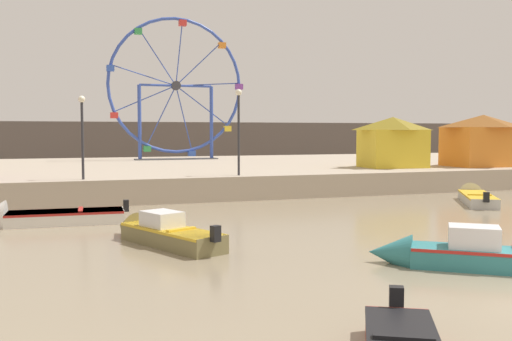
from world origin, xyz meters
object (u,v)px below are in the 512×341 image
(carnival_booth_yellow_awning, at_px, (393,141))
(promenade_lamp_near, at_px, (239,120))
(ferris_wheel_blue_frame, at_px, (176,88))
(motorboat_pale_grey, at_px, (474,196))
(promenade_lamp_far, at_px, (82,125))
(motorboat_white_red_stripe, at_px, (36,218))
(carnival_booth_orange_canopy, at_px, (483,139))
(motorboat_olive_wood, at_px, (158,232))
(motorboat_teal_painted, at_px, (464,254))

(carnival_booth_yellow_awning, bearing_deg, promenade_lamp_near, -159.60)
(ferris_wheel_blue_frame, relative_size, promenade_lamp_near, 2.57)
(motorboat_pale_grey, xyz_separation_m, ferris_wheel_blue_frame, (-10.40, 21.67, 6.48))
(promenade_lamp_far, bearing_deg, carnival_booth_yellow_awning, 9.64)
(motorboat_white_red_stripe, height_order, carnival_booth_orange_canopy, carnival_booth_orange_canopy)
(motorboat_white_red_stripe, relative_size, ferris_wheel_blue_frame, 0.50)
(promenade_lamp_far, bearing_deg, motorboat_pale_grey, -14.25)
(motorboat_olive_wood, xyz_separation_m, motorboat_teal_painted, (6.68, -5.69, 0.01))
(ferris_wheel_blue_frame, xyz_separation_m, promenade_lamp_near, (-0.15, -17.09, -2.76))
(carnival_booth_yellow_awning, bearing_deg, ferris_wheel_blue_frame, 131.66)
(carnival_booth_orange_canopy, bearing_deg, motorboat_teal_painted, -129.83)
(motorboat_teal_painted, bearing_deg, carnival_booth_yellow_awning, -80.86)
(motorboat_olive_wood, xyz_separation_m, carnival_booth_orange_canopy, (22.51, 12.28, 2.54))
(motorboat_olive_wood, xyz_separation_m, ferris_wheel_blue_frame, (5.80, 27.05, 6.39))
(motorboat_teal_painted, height_order, ferris_wheel_blue_frame, ferris_wheel_blue_frame)
(carnival_booth_yellow_awning, bearing_deg, carnival_booth_orange_canopy, -2.94)
(ferris_wheel_blue_frame, xyz_separation_m, promenade_lamp_far, (-7.61, -17.09, -3.03))
(promenade_lamp_near, bearing_deg, motorboat_teal_painted, -86.21)
(motorboat_white_red_stripe, distance_m, ferris_wheel_blue_frame, 25.02)
(carnival_booth_yellow_awning, bearing_deg, motorboat_pale_grey, -87.41)
(motorboat_olive_wood, xyz_separation_m, motorboat_white_red_stripe, (-3.66, 4.81, -0.09))
(motorboat_olive_wood, xyz_separation_m, motorboat_pale_grey, (16.19, 5.38, -0.09))
(carnival_booth_orange_canopy, bearing_deg, motorboat_olive_wood, -149.84)
(carnival_booth_yellow_awning, bearing_deg, promenade_lamp_far, -165.95)
(promenade_lamp_far, bearing_deg, motorboat_teal_painted, -61.50)
(motorboat_pale_grey, bearing_deg, carnival_booth_yellow_awning, 29.39)
(carnival_booth_yellow_awning, height_order, promenade_lamp_near, promenade_lamp_near)
(motorboat_teal_painted, distance_m, promenade_lamp_far, 18.12)
(motorboat_white_red_stripe, distance_m, carnival_booth_yellow_awning, 21.87)
(motorboat_pale_grey, bearing_deg, promenade_lamp_far, 106.96)
(motorboat_white_red_stripe, relative_size, promenade_lamp_far, 1.44)
(motorboat_white_red_stripe, relative_size, carnival_booth_yellow_awning, 1.33)
(motorboat_olive_wood, height_order, motorboat_teal_painted, motorboat_teal_painted)
(ferris_wheel_blue_frame, relative_size, carnival_booth_orange_canopy, 2.25)
(motorboat_olive_wood, xyz_separation_m, promenade_lamp_far, (-1.82, 9.96, 3.36))
(carnival_booth_yellow_awning, bearing_deg, motorboat_olive_wood, -137.13)
(motorboat_white_red_stripe, height_order, promenade_lamp_near, promenade_lamp_near)
(carnival_booth_orange_canopy, bearing_deg, motorboat_white_red_stripe, -162.53)
(motorboat_teal_painted, relative_size, promenade_lamp_near, 1.09)
(carnival_booth_orange_canopy, xyz_separation_m, promenade_lamp_far, (-24.33, -2.32, 0.82))
(motorboat_pale_grey, xyz_separation_m, promenade_lamp_near, (-10.55, 4.58, 3.72))
(carnival_booth_orange_canopy, bearing_deg, promenade_lamp_far, -173.00)
(motorboat_olive_wood, xyz_separation_m, promenade_lamp_near, (5.64, 9.97, 3.62))
(ferris_wheel_blue_frame, distance_m, carnival_booth_yellow_awning, 18.01)
(motorboat_teal_painted, bearing_deg, carnival_booth_orange_canopy, -94.76)
(ferris_wheel_blue_frame, distance_m, carnival_booth_orange_canopy, 22.64)
(motorboat_olive_wood, relative_size, motorboat_pale_grey, 0.95)
(motorboat_white_red_stripe, bearing_deg, carnival_booth_yellow_awning, -155.28)
(carnival_booth_orange_canopy, bearing_deg, promenade_lamp_near, -170.64)
(motorboat_olive_wood, bearing_deg, promenade_lamp_near, -53.71)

